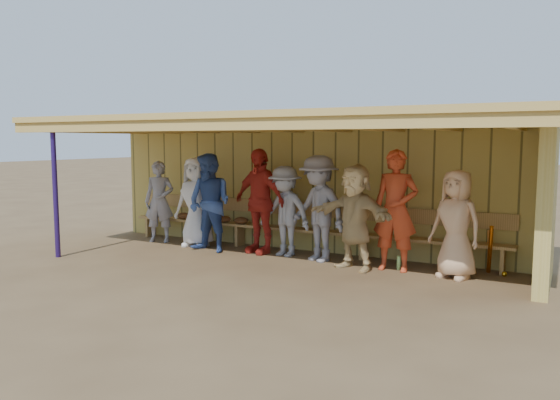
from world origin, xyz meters
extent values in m
plane|color=brown|center=(0.00, 0.00, 0.00)|extent=(90.00, 90.00, 0.00)
imported|color=gray|center=(-2.98, 0.65, 0.84)|extent=(0.72, 0.61, 1.67)
imported|color=silver|center=(-2.01, 0.60, 0.88)|extent=(0.91, 0.64, 1.76)
imported|color=#365295|center=(-1.46, 0.29, 0.93)|extent=(0.96, 0.78, 1.85)
imported|color=red|center=(-0.60, 0.64, 0.97)|extent=(1.22, 0.71, 1.94)
imported|color=gray|center=(0.66, 0.52, 0.92)|extent=(1.36, 1.07, 1.84)
imported|color=#D7B778|center=(1.43, 0.24, 0.86)|extent=(1.68, 0.99, 1.72)
imported|color=#C6401F|center=(2.03, 0.48, 0.98)|extent=(0.74, 0.50, 1.96)
imported|color=#DFAC7D|center=(2.98, 0.43, 0.83)|extent=(0.94, 0.76, 1.66)
imported|color=gray|center=(-0.05, 0.63, 0.82)|extent=(1.14, 0.77, 1.63)
cube|color=tan|center=(0.00, 1.35, 1.20)|extent=(8.60, 0.20, 2.40)
cube|color=tan|center=(4.20, 0.45, 1.20)|extent=(0.20, 1.62, 2.40)
cube|color=tan|center=(0.00, 0.00, 2.45)|extent=(8.80, 3.20, 0.10)
cube|color=tan|center=(0.00, -1.50, 2.32)|extent=(8.80, 0.10, 0.18)
cube|color=tan|center=(-3.80, 0.00, 2.31)|extent=(0.08, 3.00, 0.16)
cube|color=tan|center=(-2.85, 0.00, 2.31)|extent=(0.08, 3.00, 0.16)
cube|color=tan|center=(-1.90, 0.00, 2.31)|extent=(0.08, 3.00, 0.16)
cube|color=tan|center=(-0.95, 0.00, 2.31)|extent=(0.08, 3.00, 0.16)
cube|color=tan|center=(0.00, 0.00, 2.31)|extent=(0.08, 3.00, 0.16)
cube|color=tan|center=(0.95, 0.00, 2.31)|extent=(0.08, 3.00, 0.16)
cube|color=tan|center=(1.90, 0.00, 2.31)|extent=(0.08, 3.00, 0.16)
cube|color=tan|center=(2.85, 0.00, 2.31)|extent=(0.08, 3.00, 0.16)
cube|color=tan|center=(3.80, 0.00, 2.31)|extent=(0.08, 3.00, 0.16)
cylinder|color=navy|center=(-3.60, -1.40, 1.20)|extent=(0.09, 0.09, 2.40)
cube|color=#B0894B|center=(0.00, 1.06, 0.42)|extent=(7.60, 0.32, 0.05)
cube|color=#B0894B|center=(0.00, 1.22, 0.80)|extent=(7.60, 0.04, 0.26)
cube|color=#B0894B|center=(-3.60, 1.06, 0.20)|extent=(0.06, 0.29, 0.40)
cube|color=#B0894B|center=(-1.29, 1.06, 0.20)|extent=(0.06, 0.29, 0.40)
cube|color=#B0894B|center=(1.29, 1.06, 0.20)|extent=(0.06, 0.29, 0.40)
cube|color=#B0894B|center=(3.60, 1.06, 0.20)|extent=(0.06, 0.29, 0.40)
cylinder|color=orange|center=(3.43, 0.86, 0.40)|extent=(0.13, 0.41, 0.80)
sphere|color=gold|center=(3.65, 0.86, 0.04)|extent=(0.08, 0.08, 0.08)
ellipsoid|color=#593319|center=(-2.64, 1.01, 0.52)|extent=(0.30, 0.24, 0.14)
ellipsoid|color=#593319|center=(-1.64, 1.01, 0.52)|extent=(0.30, 0.24, 0.14)
ellipsoid|color=#593319|center=(-1.22, 1.01, 0.52)|extent=(0.30, 0.24, 0.14)
cylinder|color=#86C763|center=(0.95, 1.11, 0.56)|extent=(0.07, 0.07, 0.22)
cylinder|color=orange|center=(3.38, 1.11, 0.56)|extent=(0.07, 0.07, 0.22)
cylinder|color=#99D96C|center=(2.08, 0.56, 0.11)|extent=(0.07, 0.07, 0.22)
camera|label=1|loc=(4.48, -8.02, 2.09)|focal=35.00mm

